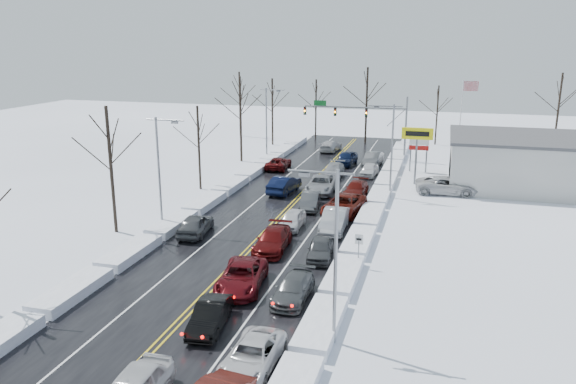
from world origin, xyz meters
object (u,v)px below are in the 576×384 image
(tires_plus_sign, at_px, (417,137))
(dealership_building, at_px, (552,163))
(traffic_signal_mast, at_px, (366,116))
(flagpole, at_px, (462,113))
(oncoming_car_0, at_px, (284,193))

(tires_plus_sign, xyz_separation_m, dealership_building, (13.48, 2.01, -2.34))
(traffic_signal_mast, distance_m, dealership_building, 23.01)
(flagpole, relative_size, dealership_building, 0.49)
(flagpole, xyz_separation_m, oncoming_car_0, (-17.01, -21.05, -5.93))
(flagpole, height_order, oncoming_car_0, flagpole)
(dealership_building, relative_size, oncoming_car_0, 3.94)
(tires_plus_sign, xyz_separation_m, oncoming_car_0, (-12.34, -7.04, -4.99))
(oncoming_car_0, bearing_deg, dealership_building, -154.02)
(traffic_signal_mast, bearing_deg, tires_plus_sign, -59.54)
(flagpole, distance_m, oncoming_car_0, 27.70)
(tires_plus_sign, relative_size, flagpole, 0.60)
(tires_plus_sign, distance_m, flagpole, 14.79)
(flagpole, bearing_deg, dealership_building, -53.73)
(flagpole, distance_m, dealership_building, 15.24)
(traffic_signal_mast, height_order, tires_plus_sign, traffic_signal_mast)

